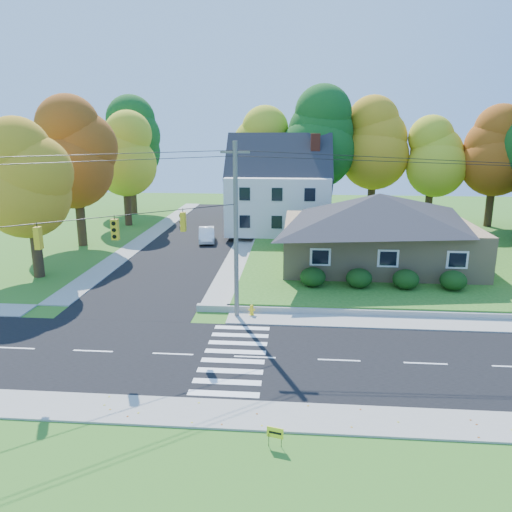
{
  "coord_description": "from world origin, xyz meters",
  "views": [
    {
      "loc": [
        1.88,
        -21.82,
        10.71
      ],
      "look_at": [
        -0.61,
        8.0,
        2.95
      ],
      "focal_mm": 35.0,
      "sensor_mm": 36.0,
      "label": 1
    }
  ],
  "objects": [
    {
      "name": "ground",
      "position": [
        0.0,
        0.0,
        0.0
      ],
      "size": [
        120.0,
        120.0,
        0.0
      ],
      "primitive_type": "plane",
      "color": "#3D7923"
    },
    {
      "name": "road_main",
      "position": [
        0.0,
        0.0,
        0.01
      ],
      "size": [
        90.0,
        8.0,
        0.02
      ],
      "primitive_type": "cube",
      "color": "black",
      "rests_on": "ground"
    },
    {
      "name": "road_cross",
      "position": [
        -8.0,
        26.0,
        0.01
      ],
      "size": [
        8.0,
        44.0,
        0.02
      ],
      "primitive_type": "cube",
      "color": "black",
      "rests_on": "ground"
    },
    {
      "name": "sidewalk_north",
      "position": [
        0.0,
        5.0,
        0.04
      ],
      "size": [
        90.0,
        2.0,
        0.08
      ],
      "primitive_type": "cube",
      "color": "#9C9A90",
      "rests_on": "ground"
    },
    {
      "name": "sidewalk_south",
      "position": [
        0.0,
        -5.0,
        0.04
      ],
      "size": [
        90.0,
        2.0,
        0.08
      ],
      "primitive_type": "cube",
      "color": "#9C9A90",
      "rests_on": "ground"
    },
    {
      "name": "lawn",
      "position": [
        13.0,
        21.0,
        0.25
      ],
      "size": [
        30.0,
        30.0,
        0.5
      ],
      "primitive_type": "cube",
      "color": "#3D7923",
      "rests_on": "ground"
    },
    {
      "name": "ranch_house",
      "position": [
        8.0,
        16.0,
        3.27
      ],
      "size": [
        14.6,
        10.6,
        5.4
      ],
      "color": "tan",
      "rests_on": "lawn"
    },
    {
      "name": "colonial_house",
      "position": [
        0.04,
        28.0,
        4.58
      ],
      "size": [
        10.4,
        8.4,
        9.6
      ],
      "color": "silver",
      "rests_on": "lawn"
    },
    {
      "name": "hedge_row",
      "position": [
        7.5,
        9.8,
        1.14
      ],
      "size": [
        10.7,
        1.7,
        1.27
      ],
      "color": "#163A10",
      "rests_on": "lawn"
    },
    {
      "name": "traffic_infrastructure",
      "position": [
        -0.15,
        1.35,
        5.15
      ],
      "size": [
        38.1,
        10.66,
        10.0
      ],
      "color": "#666059",
      "rests_on": "ground"
    },
    {
      "name": "tree_lot_0",
      "position": [
        -2.0,
        34.0,
        8.31
      ],
      "size": [
        6.72,
        6.72,
        12.51
      ],
      "color": "#3F2A19",
      "rests_on": "lawn"
    },
    {
      "name": "tree_lot_1",
      "position": [
        4.0,
        33.0,
        9.61
      ],
      "size": [
        7.84,
        7.84,
        14.6
      ],
      "color": "#3F2A19",
      "rests_on": "lawn"
    },
    {
      "name": "tree_lot_2",
      "position": [
        10.0,
        34.0,
        8.96
      ],
      "size": [
        7.28,
        7.28,
        13.56
      ],
      "color": "#3F2A19",
      "rests_on": "lawn"
    },
    {
      "name": "tree_lot_3",
      "position": [
        16.0,
        33.0,
        7.65
      ],
      "size": [
        6.16,
        6.16,
        11.47
      ],
      "color": "#3F2A19",
      "rests_on": "lawn"
    },
    {
      "name": "tree_lot_4",
      "position": [
        22.0,
        32.0,
        8.31
      ],
      "size": [
        6.72,
        6.72,
        12.51
      ],
      "color": "#3F2A19",
      "rests_on": "lawn"
    },
    {
      "name": "tree_west_0",
      "position": [
        -17.0,
        12.0,
        7.15
      ],
      "size": [
        6.16,
        6.16,
        11.47
      ],
      "color": "#3F2A19",
      "rests_on": "ground"
    },
    {
      "name": "tree_west_1",
      "position": [
        -18.0,
        22.0,
        8.46
      ],
      "size": [
        7.28,
        7.28,
        13.56
      ],
      "color": "#3F2A19",
      "rests_on": "ground"
    },
    {
      "name": "tree_west_2",
      "position": [
        -17.0,
        32.0,
        7.81
      ],
      "size": [
        6.72,
        6.72,
        12.51
      ],
      "color": "#3F2A19",
      "rests_on": "ground"
    },
    {
      "name": "tree_west_3",
      "position": [
        -19.0,
        40.0,
        9.11
      ],
      "size": [
        7.84,
        7.84,
        14.6
      ],
      "color": "#3F2A19",
      "rests_on": "ground"
    },
    {
      "name": "white_car",
      "position": [
        -6.72,
        24.35,
        0.71
      ],
      "size": [
        2.14,
        4.35,
        1.37
      ],
      "primitive_type": "imported",
      "rotation": [
        0.0,
        0.0,
        0.17
      ],
      "color": "white",
      "rests_on": "road_cross"
    },
    {
      "name": "fire_hydrant",
      "position": [
        -0.64,
        5.38,
        0.33
      ],
      "size": [
        0.4,
        0.31,
        0.7
      ],
      "color": "yellow",
      "rests_on": "ground"
    },
    {
      "name": "yard_sign",
      "position": [
        1.28,
        -6.79,
        0.53
      ],
      "size": [
        0.58,
        0.17,
        0.74
      ],
      "color": "black",
      "rests_on": "ground"
    }
  ]
}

